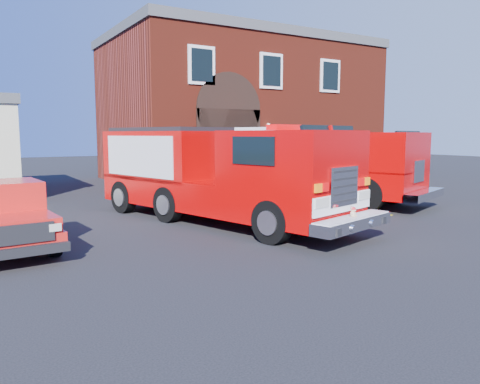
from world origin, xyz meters
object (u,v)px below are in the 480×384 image
fire_engine (216,173)px  secondary_truck (308,161)px  pickup_truck (2,216)px  fire_station (238,110)px

fire_engine → secondary_truck: 6.07m
pickup_truck → secondary_truck: 12.06m
fire_engine → pickup_truck: size_ratio=1.96×
fire_engine → pickup_truck: (-6.12, -0.34, -0.78)m
fire_engine → secondary_truck: (5.62, 2.30, 0.10)m
fire_engine → pickup_truck: fire_engine is taller
fire_station → fire_engine: size_ratio=1.50×
secondary_truck → pickup_truck: bearing=-167.4°
fire_engine → secondary_truck: bearing=22.2°
fire_engine → pickup_truck: bearing=-176.8°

